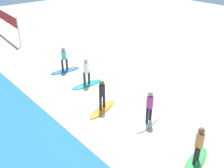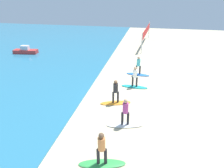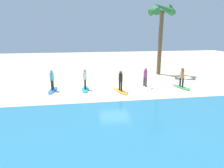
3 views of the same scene
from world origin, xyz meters
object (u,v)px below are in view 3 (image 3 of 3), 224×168
object	(u,v)px
surfer_white	(145,76)
palm_tree	(162,17)
surfer_green	(182,76)
surfboard_green	(181,87)
surfboard_orange	(120,91)
surfboard_teal	(85,89)
surfer_orange	(121,79)
surfer_blue	(52,78)
surfboard_white	(145,87)
surfer_teal	(85,77)
surfboard_blue	(53,90)

from	to	relation	value
surfer_white	palm_tree	world-z (taller)	palm_tree
surfer_green	surfboard_green	bearing A→B (deg)	0.00
surfboard_orange	surfboard_teal	bearing A→B (deg)	-127.18
surfer_orange	surfboard_teal	size ratio (longest dim) A/B	0.78
surfer_green	surfer_blue	distance (m)	10.82
surfer_white	surfer_blue	distance (m)	7.76
palm_tree	surfboard_orange	bearing A→B (deg)	47.23
surfboard_white	surfer_blue	distance (m)	7.82
surfboard_green	surfboard_orange	world-z (taller)	same
surfboard_green	surfer_blue	world-z (taller)	surfer_blue
surfer_blue	palm_tree	size ratio (longest dim) A/B	0.21
surfer_teal	surfboard_blue	world-z (taller)	surfer_teal
surfboard_white	surfer_blue	size ratio (longest dim) A/B	1.28
surfer_teal	surfboard_blue	distance (m)	2.82
surfer_orange	surfboard_white	bearing A→B (deg)	-157.64
surfboard_orange	palm_tree	size ratio (longest dim) A/B	0.27
surfer_green	surfer_teal	size ratio (longest dim) A/B	1.00
surfer_orange	palm_tree	world-z (taller)	palm_tree
surfer_blue	surfer_orange	bearing A→B (deg)	168.46
palm_tree	surfboard_teal	bearing A→B (deg)	30.72
surfer_green	surfer_orange	bearing A→B (deg)	3.67
surfer_orange	surfboard_orange	bearing A→B (deg)	90.00
surfer_orange	surfer_white	bearing A→B (deg)	-157.64
surfboard_blue	surfboard_green	bearing A→B (deg)	93.34
surfboard_orange	surfer_teal	world-z (taller)	surfer_teal
surfer_green	surfboard_blue	xyz separation A→B (m)	(10.80, -0.76, -0.99)
surfboard_blue	surfer_blue	xyz separation A→B (m)	(0.00, 0.00, 0.99)
surfboard_orange	surfboard_blue	distance (m)	5.53
surfer_green	surfer_orange	distance (m)	5.39
surfboard_orange	surfboard_blue	bearing A→B (deg)	-118.28
surfer_orange	surfboard_blue	xyz separation A→B (m)	(5.41, -1.11, -0.99)
palm_tree	surfer_orange	bearing A→B (deg)	47.23
surfboard_white	palm_tree	distance (m)	8.49
surfboard_green	surfer_orange	world-z (taller)	surfer_orange
surfboard_green	surfboard_teal	distance (m)	8.19
surfboard_green	palm_tree	distance (m)	8.29
surfboard_green	surfer_teal	xyz separation A→B (m)	(8.16, -0.69, 0.99)
surfer_green	palm_tree	xyz separation A→B (m)	(-0.13, -5.62, 5.10)
surfboard_white	surfboard_orange	world-z (taller)	same
surfboard_orange	surfer_teal	distance (m)	3.12
surfer_orange	surfboard_blue	bearing A→B (deg)	-11.54
surfboard_blue	surfer_white	bearing A→B (deg)	96.33
surfer_teal	palm_tree	world-z (taller)	palm_tree
surfer_white	surfer_blue	world-z (taller)	same
surfboard_white	surfboard_teal	size ratio (longest dim) A/B	1.00
surfboard_teal	palm_tree	world-z (taller)	palm_tree
surfboard_white	surfer_orange	world-z (taller)	surfer_orange
surfer_blue	surfboard_white	bearing A→B (deg)	178.96
surfboard_white	surfer_blue	bearing A→B (deg)	-103.19
surfboard_white	surfboard_teal	world-z (taller)	same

